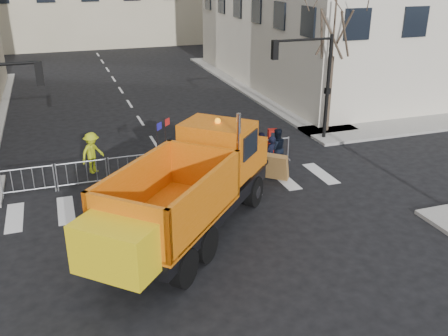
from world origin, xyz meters
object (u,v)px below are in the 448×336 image
object	(u,v)px
newspaper_box	(273,140)
cop_a	(270,156)
cop_b	(276,148)
cop_c	(261,154)
plow_truck	(189,188)
worker	(92,153)

from	to	relation	value
newspaper_box	cop_a	bearing A→B (deg)	-102.86
cop_a	newspaper_box	bearing A→B (deg)	-154.46
cop_b	newspaper_box	size ratio (longest dim) A/B	1.69
cop_b	cop_c	xyz separation A→B (m)	(-1.00, -0.63, 0.07)
plow_truck	cop_c	size ratio (longest dim) A/B	4.79
cop_c	worker	size ratio (longest dim) A/B	1.10
plow_truck	newspaper_box	xyz separation A→B (m)	(5.84, 6.28, -1.11)
plow_truck	newspaper_box	distance (m)	8.65
worker	cop_b	bearing A→B (deg)	-50.74
newspaper_box	cop_c	bearing A→B (deg)	-110.84
cop_a	cop_c	bearing A→B (deg)	-37.73
cop_a	newspaper_box	size ratio (longest dim) A/B	1.61
cop_c	newspaper_box	xyz separation A→B (m)	(1.56, 2.28, -0.30)
cop_b	worker	distance (m)	8.04
plow_truck	cop_b	world-z (taller)	plow_truck
plow_truck	cop_b	bearing A→B (deg)	-5.86
cop_c	worker	distance (m)	7.25
cop_c	worker	world-z (taller)	cop_c
cop_a	plow_truck	bearing A→B (deg)	2.36
cop_c	worker	bearing A→B (deg)	-81.55
cop_b	worker	xyz separation A→B (m)	(-7.84, 1.77, 0.13)
worker	newspaper_box	bearing A→B (deg)	-38.82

